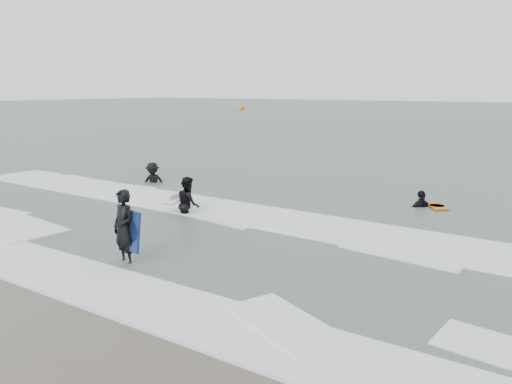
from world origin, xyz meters
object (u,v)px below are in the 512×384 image
Objects in this scene: surfer_wading at (189,214)px; surfer_breaker at (153,184)px; buoy at (242,108)px; surfer_right_near at (421,208)px; surfer_centre at (126,264)px.

surfer_breaker is at bearing 8.11° from surfer_wading.
buoy is (-42.83, 65.76, 0.42)m from surfer_breaker.
surfer_breaker is 11.25m from surfer_right_near.
surfer_breaker is (-4.94, 3.20, 0.00)m from surfer_wading.
surfer_right_near is at bearing -13.77° from surfer_breaker.
surfer_centre is 1.11× the size of buoy.
buoy reaches higher than surfer_breaker.
surfer_centre reaches higher than surfer_breaker.
surfer_centre reaches higher than surfer_wading.
surfer_right_near is at bearing -98.27° from surfer_wading.
surfer_right_near is at bearing -49.77° from buoy.
surfer_breaker is 1.01× the size of surfer_right_near.
surfer_wading is at bearing -55.29° from buoy.
buoy is (-49.78, 73.41, 0.42)m from surfer_centre.
surfer_wading is at bearing 122.49° from surfer_centre.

